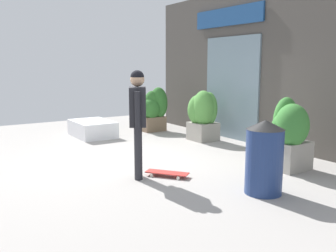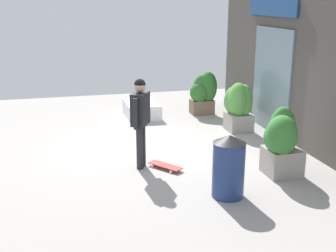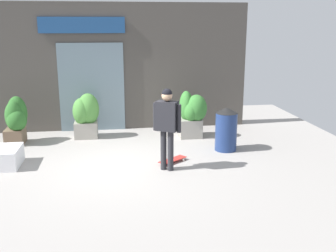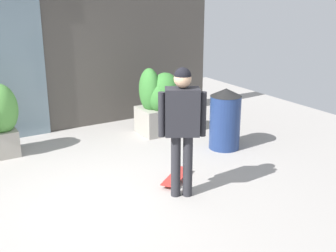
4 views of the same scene
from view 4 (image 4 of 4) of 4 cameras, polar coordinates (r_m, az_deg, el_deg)
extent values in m
plane|color=#9E9993|center=(6.00, -8.43, -9.28)|extent=(12.00, 12.00, 0.00)
cube|color=#4C4742|center=(8.51, -17.66, 11.02)|extent=(7.64, 0.25, 3.65)
cylinder|color=#28282D|center=(5.81, 1.03, -5.25)|extent=(0.13, 0.13, 0.88)
cylinder|color=#28282D|center=(5.82, 2.61, -5.23)|extent=(0.13, 0.13, 0.88)
cube|color=#232328|center=(5.56, 1.90, 1.89)|extent=(0.51, 0.44, 0.62)
cylinder|color=#232328|center=(5.56, -0.85, 1.53)|extent=(0.09, 0.09, 0.59)
cylinder|color=#232328|center=(5.59, 4.62, 1.57)|extent=(0.09, 0.09, 0.59)
sphere|color=tan|center=(5.46, 1.94, 6.23)|extent=(0.23, 0.23, 0.23)
sphere|color=black|center=(5.45, 1.95, 6.64)|extent=(0.22, 0.22, 0.22)
cube|color=red|center=(6.39, 1.11, -6.65)|extent=(0.71, 0.61, 0.02)
cylinder|color=silver|center=(6.64, 0.88, -6.04)|extent=(0.06, 0.06, 0.05)
cylinder|color=silver|center=(6.57, 2.80, -6.34)|extent=(0.06, 0.06, 0.05)
cylinder|color=silver|center=(6.25, -0.67, -7.63)|extent=(0.06, 0.06, 0.05)
cylinder|color=silver|center=(6.17, 1.36, -7.98)|extent=(0.06, 0.06, 0.05)
ellipsoid|color=#4C8C3D|center=(7.59, -21.32, 2.05)|extent=(0.59, 0.51, 0.86)
ellipsoid|color=#4C8C3D|center=(7.74, -21.27, 2.21)|extent=(0.47, 0.38, 0.82)
cube|color=gray|center=(8.38, -1.70, 0.74)|extent=(0.60, 0.63, 0.51)
ellipsoid|color=#387A33|center=(8.19, -0.37, 4.50)|extent=(0.58, 0.57, 0.74)
ellipsoid|color=#387A33|center=(8.18, -2.44, 4.75)|extent=(0.37, 0.52, 0.84)
ellipsoid|color=#387A33|center=(8.12, -1.20, 3.84)|extent=(0.42, 0.50, 0.57)
cylinder|color=navy|center=(7.59, 7.52, 0.48)|extent=(0.53, 0.53, 0.94)
cone|color=black|center=(7.45, 7.68, 4.44)|extent=(0.55, 0.55, 0.13)
camera|label=1|loc=(8.29, 47.45, 6.09)|focal=39.44mm
camera|label=2|loc=(11.18, 45.25, 15.24)|focal=46.25mm
camera|label=3|loc=(3.93, 122.19, -4.68)|focal=42.43mm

